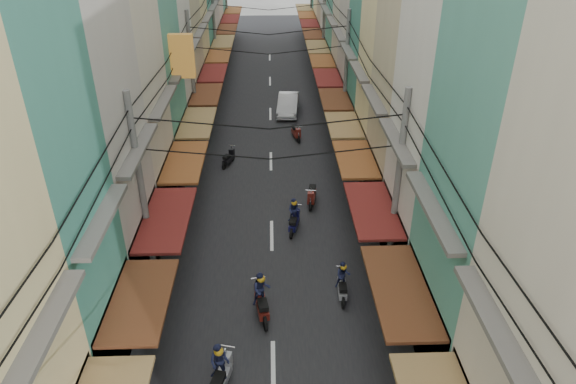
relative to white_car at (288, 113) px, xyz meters
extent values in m
plane|color=slate|center=(-1.33, -22.23, 0.00)|extent=(160.00, 160.00, 0.00)
cube|color=black|center=(-1.33, -2.23, 0.01)|extent=(10.00, 80.00, 0.02)
cube|color=gray|center=(-7.83, -2.23, 0.03)|extent=(3.00, 80.00, 0.06)
cube|color=gray|center=(5.17, -2.23, 0.03)|extent=(3.00, 80.00, 0.06)
cube|color=#595651|center=(-6.08, -28.50, 6.00)|extent=(0.50, 4.23, 0.15)
cube|color=black|center=(-6.93, -23.99, 1.60)|extent=(1.20, 4.13, 3.20)
cube|color=#582E19|center=(-5.43, -23.99, 3.00)|extent=(1.80, 3.96, 0.12)
cube|color=#595651|center=(-6.08, -23.99, 6.00)|extent=(0.50, 3.87, 0.15)
cube|color=#B4ADA5|center=(-9.33, -19.27, 10.47)|extent=(6.00, 5.14, 20.93)
cube|color=black|center=(-6.93, -19.27, 1.60)|extent=(1.20, 4.94, 3.20)
cube|color=maroon|center=(-5.43, -19.27, 3.00)|extent=(1.80, 4.73, 0.12)
cube|color=#595651|center=(-6.08, -19.27, 6.00)|extent=(0.50, 4.63, 0.15)
cube|color=beige|center=(-9.33, -14.23, 8.72)|extent=(6.00, 4.95, 17.43)
cube|color=black|center=(-6.93, -14.23, 1.60)|extent=(1.20, 4.75, 3.20)
cube|color=brown|center=(-5.43, -14.23, 3.00)|extent=(1.80, 4.56, 0.12)
cube|color=#595651|center=(-6.08, -14.23, 6.00)|extent=(0.50, 4.46, 0.15)
cube|color=#4A907C|center=(-9.33, -9.25, 8.16)|extent=(6.00, 4.99, 16.32)
cube|color=black|center=(-6.93, -9.25, 1.60)|extent=(1.20, 4.80, 3.20)
cube|color=olive|center=(-5.43, -9.25, 3.00)|extent=(1.80, 4.60, 0.12)
cube|color=#595651|center=(-6.08, -9.25, 6.00)|extent=(0.50, 4.50, 0.15)
cube|color=black|center=(-6.93, -4.43, 1.60)|extent=(1.20, 4.46, 3.20)
cube|color=#582E19|center=(-5.43, -4.43, 3.00)|extent=(1.80, 4.27, 0.12)
cube|color=#595651|center=(-6.08, -4.43, 6.00)|extent=(0.50, 4.18, 0.15)
cube|color=black|center=(-6.93, 0.34, 1.60)|extent=(1.20, 4.70, 3.20)
cube|color=maroon|center=(-5.43, 0.34, 3.00)|extent=(1.80, 4.50, 0.12)
cube|color=#595651|center=(-6.08, 0.34, 6.00)|extent=(0.50, 4.40, 0.15)
cube|color=black|center=(-6.93, 5.04, 1.60)|extent=(1.20, 4.34, 3.20)
cube|color=brown|center=(-5.43, 5.04, 3.00)|extent=(1.80, 4.16, 0.12)
cube|color=#595651|center=(-6.08, 5.04, 6.00)|extent=(0.50, 4.07, 0.15)
cube|color=black|center=(-6.93, 9.90, 1.60)|extent=(1.20, 4.99, 3.20)
cube|color=olive|center=(-5.43, 9.90, 3.00)|extent=(1.80, 4.78, 0.12)
cube|color=#595651|center=(-6.08, 9.90, 6.00)|extent=(0.50, 4.68, 0.15)
cube|color=black|center=(-6.93, 14.97, 1.60)|extent=(1.20, 4.74, 3.20)
cube|color=#582E19|center=(-5.43, 14.97, 3.00)|extent=(1.80, 4.55, 0.12)
cube|color=black|center=(-6.93, 19.92, 1.60)|extent=(1.20, 4.76, 3.20)
cube|color=maroon|center=(-5.43, 19.92, 3.00)|extent=(1.80, 4.56, 0.12)
cube|color=black|center=(-6.93, 24.92, 1.60)|extent=(1.20, 4.84, 3.20)
cube|color=brown|center=(-5.43, 24.92, 3.00)|extent=(1.80, 4.64, 0.12)
cube|color=#593A14|center=(-5.73, -10.23, 7.00)|extent=(1.20, 0.40, 2.20)
cube|color=#595651|center=(3.42, -28.78, 6.00)|extent=(0.50, 4.48, 0.15)
cube|color=#4A907C|center=(6.67, -23.78, 7.54)|extent=(6.00, 5.03, 15.08)
cube|color=black|center=(4.27, -23.78, 1.60)|extent=(1.20, 4.83, 3.20)
cube|color=#582E19|center=(2.77, -23.78, 3.00)|extent=(1.80, 4.63, 0.12)
cube|color=#595651|center=(3.42, -23.78, 6.00)|extent=(0.50, 4.53, 0.15)
cube|color=beige|center=(6.67, -18.86, 10.83)|extent=(6.00, 4.79, 21.66)
cube|color=black|center=(4.27, -18.86, 1.60)|extent=(1.20, 4.60, 3.20)
cube|color=maroon|center=(2.77, -18.86, 3.00)|extent=(1.80, 4.41, 0.12)
cube|color=#595651|center=(3.42, -18.86, 6.00)|extent=(0.50, 4.31, 0.15)
cube|color=black|center=(4.27, -14.21, 1.60)|extent=(1.20, 4.34, 3.20)
cube|color=brown|center=(2.77, -14.21, 3.00)|extent=(1.80, 4.16, 0.12)
cube|color=#595651|center=(3.42, -14.21, 6.00)|extent=(0.50, 4.07, 0.15)
cube|color=#D9C588|center=(6.67, -9.88, 7.06)|extent=(6.00, 4.12, 14.13)
cube|color=black|center=(4.27, -9.88, 1.60)|extent=(1.20, 3.96, 3.20)
cube|color=olive|center=(2.77, -9.88, 3.00)|extent=(1.80, 3.79, 0.12)
cube|color=#595651|center=(3.42, -9.88, 6.00)|extent=(0.50, 3.71, 0.15)
cube|color=#397F6D|center=(6.67, -5.62, 8.84)|extent=(6.00, 4.40, 17.68)
cube|color=black|center=(4.27, -5.62, 1.60)|extent=(1.20, 4.23, 3.20)
cube|color=#582E19|center=(2.77, -5.62, 3.00)|extent=(1.80, 4.05, 0.12)
cube|color=#595651|center=(3.42, -5.62, 6.00)|extent=(0.50, 3.96, 0.15)
cube|color=black|center=(4.27, -1.10, 1.60)|extent=(1.20, 4.45, 3.20)
cube|color=maroon|center=(2.77, -1.10, 3.00)|extent=(1.80, 4.26, 0.12)
cube|color=#595651|center=(3.42, -1.10, 6.00)|extent=(0.50, 4.17, 0.15)
cube|color=black|center=(4.27, 3.22, 1.60)|extent=(1.20, 3.84, 3.20)
cube|color=brown|center=(2.77, 3.22, 3.00)|extent=(1.80, 3.68, 0.12)
cube|color=#595651|center=(3.42, 3.22, 6.00)|extent=(0.50, 3.60, 0.15)
cube|color=black|center=(4.27, 7.72, 1.60)|extent=(1.20, 4.81, 3.20)
cube|color=olive|center=(2.77, 7.72, 3.00)|extent=(1.80, 4.61, 0.12)
cube|color=#595651|center=(3.42, 7.72, 6.00)|extent=(0.50, 4.51, 0.15)
cube|color=black|center=(4.27, 12.73, 1.60)|extent=(1.20, 4.80, 3.20)
cube|color=#582E19|center=(2.77, 12.73, 3.00)|extent=(1.80, 4.60, 0.12)
cube|color=#595651|center=(3.42, 12.73, 6.00)|extent=(0.50, 4.50, 0.15)
cube|color=black|center=(4.27, 17.39, 1.60)|extent=(1.20, 4.15, 3.20)
cube|color=maroon|center=(2.77, 17.39, 3.00)|extent=(1.80, 3.97, 0.12)
cube|color=black|center=(4.27, 21.71, 1.60)|extent=(1.20, 4.16, 3.20)
cube|color=brown|center=(2.77, 21.71, 3.00)|extent=(1.80, 3.99, 0.12)
cube|color=black|center=(4.27, 26.32, 1.60)|extent=(1.20, 4.68, 3.20)
cube|color=olive|center=(2.77, 26.32, 3.00)|extent=(1.80, 4.49, 0.12)
cylinder|color=slate|center=(-6.23, -19.23, 4.10)|extent=(0.26, 0.26, 8.20)
cylinder|color=slate|center=(3.57, -19.23, 4.10)|extent=(0.26, 0.26, 8.20)
cylinder|color=slate|center=(-6.23, -4.23, 4.10)|extent=(0.26, 0.26, 8.20)
cylinder|color=slate|center=(3.57, -4.23, 4.10)|extent=(0.26, 0.26, 8.20)
cylinder|color=slate|center=(-6.23, 10.77, 4.10)|extent=(0.26, 0.26, 8.20)
cylinder|color=slate|center=(3.57, 10.77, 4.10)|extent=(0.26, 0.26, 8.20)
imported|color=silver|center=(0.00, 0.00, 0.00)|extent=(5.03, 2.36, 1.72)
cylinder|color=black|center=(-3.00, -24.32, 0.28)|extent=(0.11, 0.56, 0.56)
cube|color=gray|center=(-3.00, -25.02, 0.45)|extent=(0.37, 1.24, 0.30)
cube|color=black|center=(-3.00, -25.29, 0.78)|extent=(0.35, 0.60, 0.19)
cube|color=gray|center=(-3.00, -24.43, 0.70)|extent=(0.32, 0.30, 0.60)
imported|color=#1C2143|center=(-3.00, -25.02, 0.60)|extent=(0.57, 0.40, 1.44)
sphere|color=gold|center=(-3.00, -25.02, 1.68)|extent=(0.30, 0.30, 0.30)
cylinder|color=black|center=(1.45, -20.05, 0.24)|extent=(0.09, 0.48, 0.48)
cylinder|color=black|center=(1.45, -21.26, 0.24)|extent=(0.09, 0.48, 0.48)
cube|color=gray|center=(1.45, -20.66, 0.39)|extent=(0.32, 1.07, 0.26)
cube|color=black|center=(1.45, -20.89, 0.67)|extent=(0.30, 0.51, 0.17)
cube|color=gray|center=(1.45, -20.14, 0.61)|extent=(0.28, 0.26, 0.51)
imported|color=#1C2143|center=(1.45, -20.66, 0.51)|extent=(0.49, 0.35, 1.23)
sphere|color=gold|center=(1.45, -20.66, 1.44)|extent=(0.26, 0.26, 0.26)
cylinder|color=black|center=(-1.73, -20.91, 0.29)|extent=(0.11, 0.58, 0.58)
cylinder|color=black|center=(-1.73, -22.36, 0.29)|extent=(0.11, 0.58, 0.58)
cube|color=maroon|center=(-1.73, -21.63, 0.47)|extent=(0.38, 1.28, 0.31)
cube|color=black|center=(-1.73, -21.91, 0.80)|extent=(0.36, 0.61, 0.20)
cube|color=maroon|center=(-1.73, -21.02, 0.72)|extent=(0.33, 0.31, 0.61)
imported|color=#1C2143|center=(-1.73, -21.63, 0.61)|extent=(0.59, 0.42, 1.47)
sphere|color=gold|center=(-1.73, -21.63, 1.72)|extent=(0.31, 0.31, 0.31)
cylinder|color=black|center=(0.78, -12.63, 0.28)|extent=(0.11, 0.56, 0.56)
cylinder|color=black|center=(0.78, -14.03, 0.28)|extent=(0.11, 0.56, 0.56)
cube|color=maroon|center=(0.78, -13.33, 0.45)|extent=(0.37, 1.24, 0.30)
cube|color=black|center=(0.78, -13.60, 0.77)|extent=(0.34, 0.59, 0.19)
cube|color=maroon|center=(0.78, -12.74, 0.70)|extent=(0.32, 0.30, 0.59)
cylinder|color=black|center=(-3.88, -8.07, 0.24)|extent=(0.09, 0.48, 0.48)
cylinder|color=black|center=(-3.88, -9.26, 0.24)|extent=(0.09, 0.48, 0.48)
cube|color=black|center=(-3.88, -8.66, 0.39)|extent=(0.31, 1.06, 0.26)
cube|color=black|center=(-3.88, -8.89, 0.66)|extent=(0.29, 0.51, 0.17)
cube|color=black|center=(-3.88, -8.16, 0.60)|extent=(0.28, 0.26, 0.51)
cylinder|color=black|center=(0.35, -4.22, 0.27)|extent=(0.10, 0.53, 0.53)
cylinder|color=black|center=(0.35, -5.54, 0.27)|extent=(0.10, 0.53, 0.53)
cube|color=maroon|center=(0.35, -4.88, 0.43)|extent=(0.35, 1.17, 0.29)
cube|color=black|center=(0.35, -5.14, 0.73)|extent=(0.33, 0.56, 0.18)
cube|color=maroon|center=(0.35, -4.32, 0.66)|extent=(0.31, 0.29, 0.56)
cylinder|color=black|center=(-0.25, -15.21, 0.25)|extent=(0.10, 0.50, 0.50)
cylinder|color=black|center=(-0.25, -16.47, 0.25)|extent=(0.10, 0.50, 0.50)
cube|color=#131247|center=(-0.25, -15.84, 0.41)|extent=(0.33, 1.11, 0.27)
cube|color=black|center=(-0.25, -16.08, 0.70)|extent=(0.31, 0.53, 0.17)
cube|color=#131247|center=(-0.25, -15.31, 0.63)|extent=(0.29, 0.27, 0.53)
imported|color=#1C2143|center=(-0.25, -15.84, 0.53)|extent=(0.51, 0.36, 1.28)
sphere|color=gold|center=(-0.25, -15.84, 1.50)|extent=(0.27, 0.27, 0.27)
cylinder|color=black|center=(5.21, -24.99, 0.24)|extent=(0.09, 0.48, 0.48)
cube|color=#131247|center=(5.21, -25.08, 0.59)|extent=(0.27, 0.26, 0.50)
cylinder|color=black|center=(4.56, -23.68, 0.27)|extent=(0.10, 0.54, 0.54)
cylinder|color=black|center=(4.56, -25.02, 0.27)|extent=(0.10, 0.54, 0.54)
cube|color=#131247|center=(4.56, -24.35, 0.43)|extent=(0.35, 1.19, 0.29)
cube|color=black|center=(4.56, -24.61, 0.74)|extent=(0.33, 0.57, 0.19)
cube|color=#131247|center=(4.56, -23.78, 0.67)|extent=(0.31, 0.29, 0.57)
cylinder|color=black|center=(-7.25, -16.03, 0.27)|extent=(0.10, 0.54, 0.54)
cylinder|color=black|center=(-7.25, -17.38, 0.27)|extent=(0.10, 0.54, 0.54)
cube|color=gray|center=(-7.25, -16.71, 0.44)|extent=(0.35, 1.20, 0.29)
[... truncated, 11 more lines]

